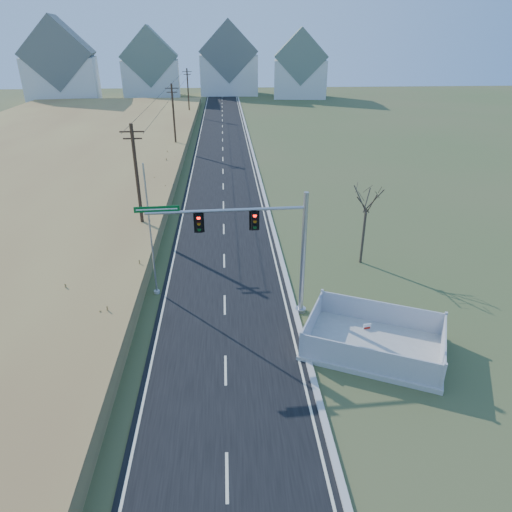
{
  "coord_description": "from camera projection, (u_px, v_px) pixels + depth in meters",
  "views": [
    {
      "loc": [
        0.28,
        -19.65,
        14.84
      ],
      "look_at": [
        1.89,
        3.78,
        3.4
      ],
      "focal_mm": 32.0,
      "sensor_mm": 36.0,
      "label": 1
    }
  ],
  "objects": [
    {
      "name": "utility_pole_mid",
      "position": [
        174.0,
        117.0,
        62.01
      ],
      "size": [
        1.8,
        0.26,
        9.0
      ],
      "color": "#422D1E",
      "rests_on": "ground"
    },
    {
      "name": "reed_marsh",
      "position": [
        35.0,
        158.0,
        58.22
      ],
      "size": [
        38.0,
        110.0,
        1.3
      ],
      "primitive_type": "cube",
      "color": "tan",
      "rests_on": "ground"
    },
    {
      "name": "utility_pole_near",
      "position": [
        138.0,
        181.0,
        35.11
      ],
      "size": [
        1.8,
        0.26,
        9.0
      ],
      "color": "#422D1E",
      "rests_on": "ground"
    },
    {
      "name": "open_sign",
      "position": [
        367.0,
        328.0,
        25.07
      ],
      "size": [
        0.45,
        0.13,
        0.55
      ],
      "rotation": [
        0.0,
        0.0,
        0.16
      ],
      "color": "white",
      "rests_on": "ground"
    },
    {
      "name": "condo_nnw",
      "position": [
        151.0,
        68.0,
        116.82
      ],
      "size": [
        14.93,
        11.17,
        17.03
      ],
      "rotation": [
        0.0,
        0.0,
        0.07
      ],
      "color": "silver",
      "rests_on": "ground"
    },
    {
      "name": "traffic_signal_mast",
      "position": [
        270.0,
        243.0,
        24.98
      ],
      "size": [
        9.28,
        0.75,
        7.38
      ],
      "rotation": [
        0.0,
        0.0,
        0.04
      ],
      "color": "#9EA0A5",
      "rests_on": "ground"
    },
    {
      "name": "bare_tree",
      "position": [
        367.0,
        198.0,
        30.84
      ],
      "size": [
        2.28,
        2.28,
        6.04
      ],
      "color": "#4C3F33",
      "rests_on": "ground"
    },
    {
      "name": "fence_enclosure",
      "position": [
        373.0,
        344.0,
        23.74
      ],
      "size": [
        8.3,
        7.21,
        1.6
      ],
      "rotation": [
        0.0,
        0.0,
        -0.43
      ],
      "color": "#B7B5AD",
      "rests_on": "ground"
    },
    {
      "name": "curb",
      "position": [
        250.0,
        142.0,
        69.16
      ],
      "size": [
        0.3,
        180.0,
        0.18
      ],
      "primitive_type": "cube",
      "color": "#B2AFA8",
      "rests_on": "ground"
    },
    {
      "name": "ground",
      "position": [
        225.0,
        346.0,
        24.11
      ],
      "size": [
        260.0,
        260.0,
        0.0
      ],
      "primitive_type": "plane",
      "color": "#425629",
      "rests_on": "ground"
    },
    {
      "name": "utility_pole_far",
      "position": [
        188.0,
        92.0,
        88.92
      ],
      "size": [
        1.8,
        0.26,
        9.0
      ],
      "color": "#422D1E",
      "rests_on": "ground"
    },
    {
      "name": "condo_nw",
      "position": [
        61.0,
        68.0,
        108.07
      ],
      "size": [
        17.69,
        13.38,
        19.05
      ],
      "rotation": [
        0.0,
        0.0,
        0.14
      ],
      "color": "silver",
      "rests_on": "ground"
    },
    {
      "name": "condo_n",
      "position": [
        229.0,
        64.0,
        121.34
      ],
      "size": [
        15.27,
        10.2,
        18.54
      ],
      "color": "silver",
      "rests_on": "ground"
    },
    {
      "name": "flagpole",
      "position": [
        152.0,
        245.0,
        27.59
      ],
      "size": [
        0.38,
        0.38,
        8.38
      ],
      "color": "#B7B5AD",
      "rests_on": "ground"
    },
    {
      "name": "road",
      "position": [
        223.0,
        143.0,
        68.94
      ],
      "size": [
        8.0,
        180.0,
        0.06
      ],
      "primitive_type": "cube",
      "color": "black",
      "rests_on": "ground"
    },
    {
      "name": "condo_ne",
      "position": [
        300.0,
        69.0,
        115.61
      ],
      "size": [
        14.12,
        10.51,
        16.52
      ],
      "rotation": [
        0.0,
        0.0,
        -0.1
      ],
      "color": "silver",
      "rests_on": "ground"
    }
  ]
}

